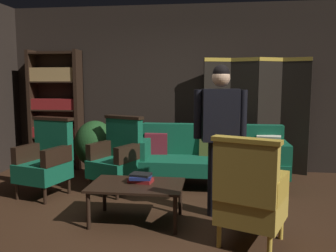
% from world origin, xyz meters
% --- Properties ---
extents(ground_plane, '(10.00, 10.00, 0.00)m').
position_xyz_m(ground_plane, '(0.00, 0.00, 0.00)').
color(ground_plane, '#331E11').
extents(back_wall, '(7.20, 0.10, 2.80)m').
position_xyz_m(back_wall, '(0.00, 2.45, 1.40)').
color(back_wall, black).
rests_on(back_wall, ground_plane).
extents(folding_screen, '(1.70, 0.26, 1.90)m').
position_xyz_m(folding_screen, '(1.26, 2.24, 0.99)').
color(folding_screen, black).
rests_on(folding_screen, ground_plane).
extents(bookshelf, '(0.90, 0.32, 2.05)m').
position_xyz_m(bookshelf, '(-2.15, 2.19, 1.09)').
color(bookshelf, black).
rests_on(bookshelf, ground_plane).
extents(velvet_couch, '(2.12, 0.78, 0.88)m').
position_xyz_m(velvet_couch, '(0.55, 1.45, 0.45)').
color(velvet_couch, black).
rests_on(velvet_couch, ground_plane).
extents(coffee_table, '(1.00, 0.64, 0.42)m').
position_xyz_m(coffee_table, '(-0.23, -0.04, 0.37)').
color(coffee_table, black).
rests_on(coffee_table, ground_plane).
extents(armchair_gilt_accent, '(0.75, 0.75, 1.04)m').
position_xyz_m(armchair_gilt_accent, '(0.92, -0.48, 0.49)').
color(armchair_gilt_accent, gold).
rests_on(armchair_gilt_accent, ground_plane).
extents(armchair_wing_left, '(0.71, 0.71, 1.04)m').
position_xyz_m(armchair_wing_left, '(-1.63, 0.69, 0.49)').
color(armchair_wing_left, black).
rests_on(armchair_wing_left, ground_plane).
extents(armchair_wing_right, '(0.76, 0.76, 1.04)m').
position_xyz_m(armchair_wing_right, '(-0.73, 0.99, 0.49)').
color(armchair_wing_right, black).
rests_on(armchair_wing_right, ground_plane).
extents(standing_figure, '(0.59, 0.26, 1.70)m').
position_xyz_m(standing_figure, '(0.65, 0.26, 1.03)').
color(standing_figure, black).
rests_on(standing_figure, ground_plane).
extents(potted_plant, '(0.62, 0.62, 0.92)m').
position_xyz_m(potted_plant, '(-1.24, 1.54, 0.53)').
color(potted_plant, brown).
rests_on(potted_plant, ground_plane).
extents(book_red_leather, '(0.28, 0.20, 0.04)m').
position_xyz_m(book_red_leather, '(-0.20, 0.03, 0.44)').
color(book_red_leather, maroon).
rests_on(book_red_leather, coffee_table).
extents(book_navy_cloth, '(0.24, 0.21, 0.03)m').
position_xyz_m(book_navy_cloth, '(-0.20, 0.03, 0.48)').
color(book_navy_cloth, navy).
rests_on(book_navy_cloth, book_red_leather).
extents(book_black_cloth, '(0.24, 0.19, 0.02)m').
position_xyz_m(book_black_cloth, '(-0.20, 0.03, 0.51)').
color(book_black_cloth, black).
rests_on(book_black_cloth, book_navy_cloth).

